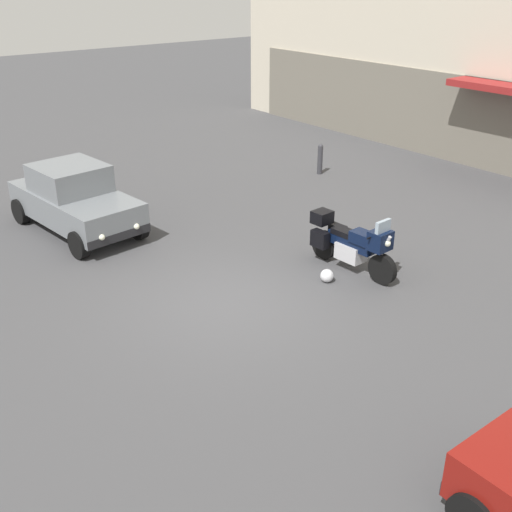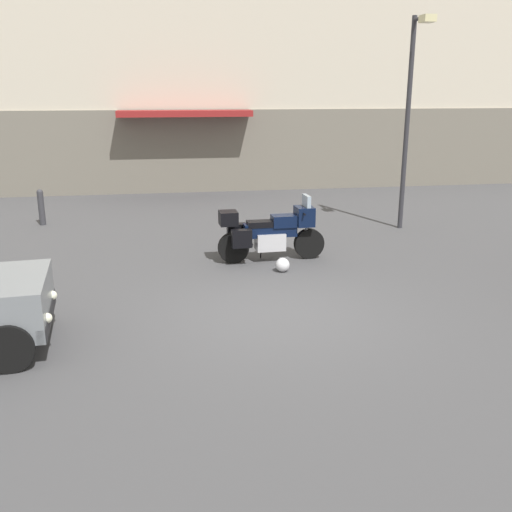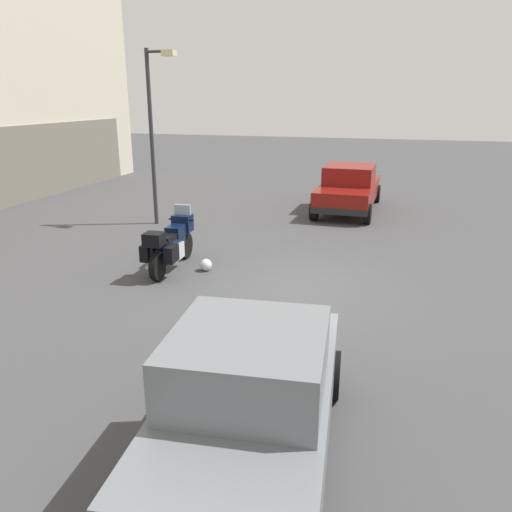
% 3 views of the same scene
% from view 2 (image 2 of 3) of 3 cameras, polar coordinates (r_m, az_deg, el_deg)
% --- Properties ---
extents(ground_plane, '(80.00, 80.00, 0.00)m').
position_cam_2_polar(ground_plane, '(9.21, 2.16, -5.75)').
color(ground_plane, '#424244').
extents(building_facade_rear, '(28.20, 3.40, 11.35)m').
position_cam_2_polar(building_facade_rear, '(21.37, -5.02, 22.02)').
color(building_facade_rear, beige).
rests_on(building_facade_rear, ground).
extents(motorcycle, '(2.26, 0.78, 1.36)m').
position_cam_2_polar(motorcycle, '(11.85, 1.38, 2.43)').
color(motorcycle, black).
rests_on(motorcycle, ground).
extents(helmet, '(0.28, 0.28, 0.28)m').
position_cam_2_polar(helmet, '(11.25, 2.67, -0.88)').
color(helmet, silver).
rests_on(helmet, ground).
extents(streetlamp_curbside, '(0.28, 0.94, 5.13)m').
position_cam_2_polar(streetlamp_curbside, '(14.83, 15.16, 14.33)').
color(streetlamp_curbside, '#2D2D33').
rests_on(streetlamp_curbside, ground).
extents(bollard_curbside, '(0.16, 0.16, 0.95)m').
position_cam_2_polar(bollard_curbside, '(16.13, -20.61, 4.67)').
color(bollard_curbside, '#333338').
rests_on(bollard_curbside, ground).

